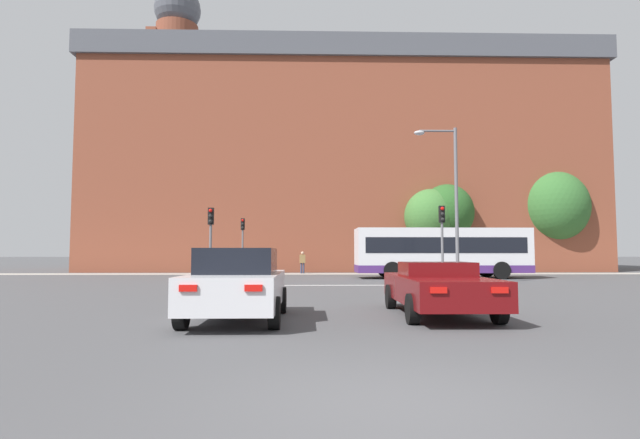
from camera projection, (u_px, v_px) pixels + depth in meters
ground_plane at (400, 408)px, 4.77m from camera, size 400.00×400.00×0.00m
stop_line_strip at (327, 285)px, 22.97m from camera, size 9.03×0.30×0.01m
far_pavement at (320, 274)px, 35.69m from camera, size 70.03×2.50×0.01m
brick_civic_building at (339, 165)px, 46.55m from camera, size 43.17×15.88×26.68m
car_saloon_left at (238, 284)px, 11.00m from camera, size 2.02×4.32×1.59m
car_roadster_right at (438, 287)px, 11.91m from camera, size 2.08×4.87×1.26m
bus_crossing_lead at (441, 252)px, 29.52m from camera, size 10.08×2.71×2.94m
traffic_light_near_right at (442, 231)px, 23.78m from camera, size 0.26×0.31×3.75m
traffic_light_near_left at (211, 232)px, 23.52m from camera, size 0.26×0.31×3.63m
traffic_light_far_left at (243, 236)px, 34.78m from camera, size 0.26×0.31×3.91m
street_lamp_junction at (449, 189)px, 23.49m from camera, size 2.05×0.36×7.43m
pedestrian_waiting at (271, 260)px, 36.44m from camera, size 0.44×0.44×1.67m
pedestrian_walking_east at (302, 261)px, 36.33m from camera, size 0.42×0.26×1.61m
tree_by_building at (431, 217)px, 38.19m from camera, size 4.02×4.02×6.41m
tree_kerbside at (553, 207)px, 40.11m from camera, size 5.51×5.51×8.11m
tree_distant at (447, 212)px, 38.44m from camera, size 4.11×4.11×6.80m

